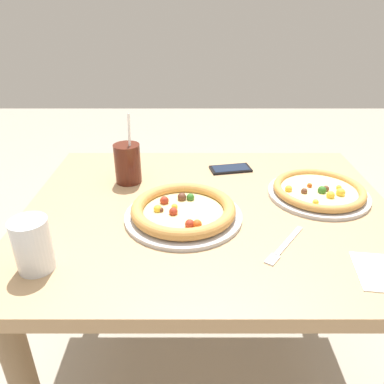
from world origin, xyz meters
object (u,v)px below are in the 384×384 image
fork (283,246)px  drink_cup_colored (127,163)px  pizza_near (183,211)px  water_cup_clear (32,244)px  pizza_far (318,191)px  cell_phone (230,169)px

fork → drink_cup_colored: bearing=139.4°
pizza_near → water_cup_clear: (-0.34, -0.23, 0.05)m
pizza_near → pizza_far: (0.44, 0.14, -0.00)m
pizza_far → fork: pizza_far is taller
drink_cup_colored → pizza_near: bearing=-51.5°
water_cup_clear → cell_phone: bearing=48.3°
pizza_near → cell_phone: pizza_near is taller
drink_cup_colored → cell_phone: (0.37, 0.10, -0.06)m
pizza_near → drink_cup_colored: size_ratio=1.43×
drink_cup_colored → fork: size_ratio=1.38×
fork → cell_phone: (-0.09, 0.49, 0.00)m
fork → cell_phone: cell_phone is taller
pizza_near → drink_cup_colored: (-0.20, 0.25, 0.05)m
pizza_far → drink_cup_colored: bearing=170.2°
pizza_far → water_cup_clear: size_ratio=2.46×
fork → cell_phone: size_ratio=1.08×
pizza_far → cell_phone: (-0.27, 0.21, -0.01)m
fork → cell_phone: bearing=100.7°
pizza_far → cell_phone: pizza_far is taller
water_cup_clear → drink_cup_colored: bearing=72.7°
pizza_far → fork: size_ratio=1.85×
pizza_near → fork: bearing=-29.2°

